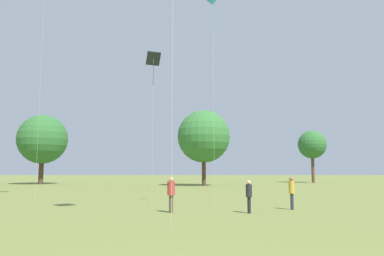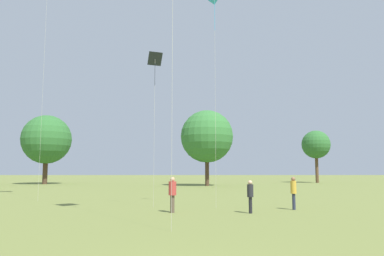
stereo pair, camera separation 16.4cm
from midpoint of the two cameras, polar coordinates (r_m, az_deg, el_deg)
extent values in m
cylinder|color=#282D42|center=(21.83, 14.79, -10.79)|extent=(0.24, 0.24, 0.88)
cylinder|color=gold|center=(21.78, 14.73, -8.72)|extent=(0.43, 0.43, 0.70)
sphere|color=brown|center=(21.77, 14.69, -7.53)|extent=(0.24, 0.24, 0.24)
cylinder|color=black|center=(19.59, 8.46, -11.56)|extent=(0.19, 0.19, 0.81)
cylinder|color=#232328|center=(19.54, 8.42, -9.43)|extent=(0.35, 0.35, 0.64)
sphere|color=#DBAD89|center=(19.52, 8.40, -8.21)|extent=(0.22, 0.22, 0.22)
cylinder|color=brown|center=(19.69, -3.45, -11.48)|extent=(0.27, 0.27, 0.89)
cylinder|color=#B23833|center=(19.63, -3.44, -9.16)|extent=(0.50, 0.50, 0.71)
sphere|color=tan|center=(19.62, -3.43, -7.83)|extent=(0.24, 0.24, 0.24)
cylinder|color=#BCB7A8|center=(29.80, -22.11, 9.75)|extent=(0.01, 0.01, 20.47)
cylinder|color=#339EDB|center=(23.74, 3.04, 16.70)|extent=(0.02, 0.02, 1.84)
cylinder|color=#BCB7A8|center=(22.23, 3.12, 4.37)|extent=(0.01, 0.01, 12.67)
cube|color=#1E2328|center=(23.30, -6.10, 10.48)|extent=(0.96, 0.74, 0.73)
cylinder|color=#1E2328|center=(23.04, -6.13, 8.14)|extent=(0.02, 0.02, 1.37)
cylinder|color=#BCB7A8|center=(22.42, -6.24, -0.52)|extent=(0.01, 0.01, 8.94)
cylinder|color=#473323|center=(62.04, -22.07, -5.72)|extent=(0.73, 0.73, 4.80)
sphere|color=#2D662D|center=(62.21, -21.89, -1.60)|extent=(7.54, 7.54, 7.54)
cylinder|color=#473323|center=(51.76, 1.72, -6.15)|extent=(0.55, 0.55, 4.81)
sphere|color=#337033|center=(51.97, 1.71, -1.28)|extent=(7.28, 7.28, 7.28)
cylinder|color=brown|center=(67.12, 17.88, -5.74)|extent=(0.53, 0.53, 5.17)
sphere|color=#2D662D|center=(67.26, 17.76, -2.42)|extent=(4.77, 4.77, 4.77)
camera|label=1|loc=(0.08, -90.33, 0.04)|focal=35.00mm
camera|label=2|loc=(0.08, 89.67, -0.04)|focal=35.00mm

